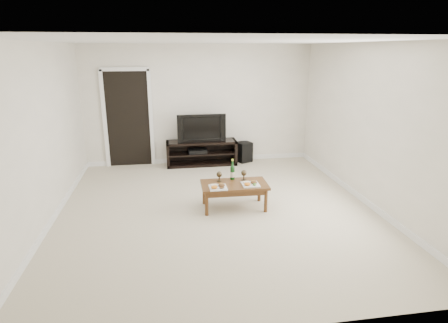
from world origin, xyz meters
The scene contains 14 objects.
floor centered at (0.00, 0.00, 0.00)m, with size 5.50×5.50×0.00m, color beige.
back_wall centered at (0.00, 2.77, 1.30)m, with size 5.00×0.04×2.60m, color beige.
ceiling centered at (0.00, 0.00, 2.62)m, with size 5.00×5.50×0.04m, color white.
doorway centered at (-1.55, 2.73, 1.02)m, with size 0.90×0.02×2.05m, color black.
media_console centered at (0.01, 2.50, 0.28)m, with size 1.55×0.45×0.55m, color black.
television centered at (0.01, 2.50, 0.85)m, with size 1.05×0.14×0.61m, color black.
av_receiver centered at (-0.08, 2.48, 0.33)m, with size 0.40×0.30×0.08m, color black.
subwoofer centered at (0.99, 2.60, 0.23)m, with size 0.30×0.30×0.45m, color black.
coffee_table centered at (0.29, 0.04, 0.21)m, with size 1.06×0.58×0.42m, color #512D16.
plate_left centered at (0.00, -0.12, 0.45)m, with size 0.27×0.27×0.07m, color white.
plate_right centered at (0.53, -0.07, 0.45)m, with size 0.27×0.27×0.07m, color white.
wine_bottle centered at (0.30, 0.25, 0.59)m, with size 0.07×0.07×0.35m, color #0E3512.
goblet_left centered at (0.07, 0.19, 0.51)m, with size 0.09×0.09×0.17m, color #3C3221, non-canonical shape.
goblet_right centered at (0.48, 0.19, 0.51)m, with size 0.09×0.09×0.17m, color #3C3221, non-canonical shape.
Camera 1 is at (-0.77, -5.50, 2.50)m, focal length 30.00 mm.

